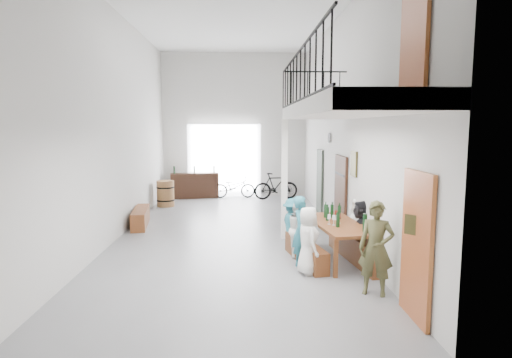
{
  "coord_description": "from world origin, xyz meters",
  "views": [
    {
      "loc": [
        0.28,
        -10.59,
        2.7
      ],
      "look_at": [
        0.62,
        -0.5,
        1.47
      ],
      "focal_mm": 30.0,
      "sensor_mm": 36.0,
      "label": 1
    }
  ],
  "objects_px": {
    "tasting_table": "(338,227)",
    "host_standing": "(376,248)",
    "side_bench": "(141,217)",
    "bicycle_near": "(234,187)",
    "bench_inner": "(305,252)",
    "oak_barrel": "(166,194)",
    "serving_counter": "(195,185)"
  },
  "relations": [
    {
      "from": "bench_inner",
      "to": "serving_counter",
      "type": "distance_m",
      "value": 8.54
    },
    {
      "from": "side_bench",
      "to": "serving_counter",
      "type": "xyz_separation_m",
      "value": [
        0.97,
        4.66,
        0.24
      ]
    },
    {
      "from": "bench_inner",
      "to": "oak_barrel",
      "type": "relative_size",
      "value": 2.07
    },
    {
      "from": "side_bench",
      "to": "serving_counter",
      "type": "bearing_deg",
      "value": 78.24
    },
    {
      "from": "host_standing",
      "to": "bicycle_near",
      "type": "xyz_separation_m",
      "value": [
        -2.45,
        9.6,
        -0.35
      ]
    },
    {
      "from": "bench_inner",
      "to": "bicycle_near",
      "type": "bearing_deg",
      "value": 89.96
    },
    {
      "from": "tasting_table",
      "to": "side_bench",
      "type": "distance_m",
      "value": 5.74
    },
    {
      "from": "bench_inner",
      "to": "oak_barrel",
      "type": "bearing_deg",
      "value": 110.74
    },
    {
      "from": "side_bench",
      "to": "serving_counter",
      "type": "height_order",
      "value": "serving_counter"
    },
    {
      "from": "side_bench",
      "to": "host_standing",
      "type": "height_order",
      "value": "host_standing"
    },
    {
      "from": "serving_counter",
      "to": "host_standing",
      "type": "relative_size",
      "value": 1.18
    },
    {
      "from": "bench_inner",
      "to": "host_standing",
      "type": "relative_size",
      "value": 1.19
    },
    {
      "from": "side_bench",
      "to": "serving_counter",
      "type": "relative_size",
      "value": 0.93
    },
    {
      "from": "bench_inner",
      "to": "side_bench",
      "type": "height_order",
      "value": "side_bench"
    },
    {
      "from": "tasting_table",
      "to": "side_bench",
      "type": "bearing_deg",
      "value": 137.76
    },
    {
      "from": "tasting_table",
      "to": "oak_barrel",
      "type": "height_order",
      "value": "oak_barrel"
    },
    {
      "from": "serving_counter",
      "to": "bicycle_near",
      "type": "distance_m",
      "value": 1.51
    },
    {
      "from": "tasting_table",
      "to": "host_standing",
      "type": "height_order",
      "value": "host_standing"
    },
    {
      "from": "host_standing",
      "to": "side_bench",
      "type": "bearing_deg",
      "value": 158.76
    },
    {
      "from": "oak_barrel",
      "to": "tasting_table",
      "type": "bearing_deg",
      "value": -53.67
    },
    {
      "from": "side_bench",
      "to": "oak_barrel",
      "type": "height_order",
      "value": "oak_barrel"
    },
    {
      "from": "side_bench",
      "to": "oak_barrel",
      "type": "relative_size",
      "value": 1.9
    },
    {
      "from": "oak_barrel",
      "to": "serving_counter",
      "type": "height_order",
      "value": "serving_counter"
    },
    {
      "from": "bench_inner",
      "to": "host_standing",
      "type": "distance_m",
      "value": 1.99
    },
    {
      "from": "side_bench",
      "to": "bicycle_near",
      "type": "bearing_deg",
      "value": 61.69
    },
    {
      "from": "oak_barrel",
      "to": "bicycle_near",
      "type": "xyz_separation_m",
      "value": [
        2.3,
        1.71,
        -0.02
      ]
    },
    {
      "from": "tasting_table",
      "to": "serving_counter",
      "type": "relative_size",
      "value": 1.24
    },
    {
      "from": "tasting_table",
      "to": "serving_counter",
      "type": "xyz_separation_m",
      "value": [
        -3.73,
        7.91,
        -0.23
      ]
    },
    {
      "from": "tasting_table",
      "to": "oak_barrel",
      "type": "distance_m",
      "value": 7.64
    },
    {
      "from": "bench_inner",
      "to": "side_bench",
      "type": "relative_size",
      "value": 1.09
    },
    {
      "from": "side_bench",
      "to": "bench_inner",
      "type": "bearing_deg",
      "value": -39.18
    },
    {
      "from": "tasting_table",
      "to": "serving_counter",
      "type": "bearing_deg",
      "value": 107.71
    }
  ]
}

